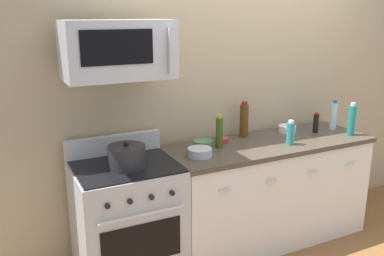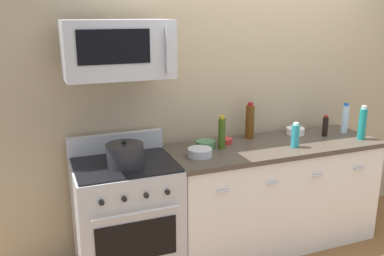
% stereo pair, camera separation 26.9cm
% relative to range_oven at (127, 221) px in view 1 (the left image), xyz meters
% --- Properties ---
extents(ground_plane, '(5.92, 5.92, 0.00)m').
position_rel_range_oven_xyz_m(ground_plane, '(1.30, -0.00, -0.47)').
color(ground_plane, brown).
extents(back_wall, '(4.93, 0.10, 2.70)m').
position_rel_range_oven_xyz_m(back_wall, '(1.30, 0.41, 0.88)').
color(back_wall, tan).
rests_on(back_wall, ground_plane).
extents(counter_unit, '(1.84, 0.66, 0.92)m').
position_rel_range_oven_xyz_m(counter_unit, '(1.30, -0.00, -0.01)').
color(counter_unit, silver).
rests_on(counter_unit, ground_plane).
extents(range_oven, '(0.76, 0.69, 1.07)m').
position_rel_range_oven_xyz_m(range_oven, '(0.00, 0.00, 0.00)').
color(range_oven, '#B7BABF').
rests_on(range_oven, ground_plane).
extents(microwave, '(0.74, 0.44, 0.40)m').
position_rel_range_oven_xyz_m(microwave, '(0.00, 0.04, 1.28)').
color(microwave, '#B7BABF').
extents(bottle_wine_amber, '(0.08, 0.08, 0.32)m').
position_rel_range_oven_xyz_m(bottle_wine_amber, '(1.17, 0.23, 0.60)').
color(bottle_wine_amber, '#59330F').
rests_on(bottle_wine_amber, countertop_slab).
extents(bottle_dish_soap, '(0.06, 0.06, 0.21)m').
position_rel_range_oven_xyz_m(bottle_dish_soap, '(1.40, -0.14, 0.55)').
color(bottle_dish_soap, teal).
rests_on(bottle_dish_soap, countertop_slab).
extents(bottle_sparkling_teal, '(0.07, 0.07, 0.30)m').
position_rel_range_oven_xyz_m(bottle_sparkling_teal, '(2.07, -0.16, 0.59)').
color(bottle_sparkling_teal, '#197F7A').
rests_on(bottle_sparkling_teal, countertop_slab).
extents(bottle_soy_sauce_dark, '(0.05, 0.05, 0.19)m').
position_rel_range_oven_xyz_m(bottle_soy_sauce_dark, '(1.84, 0.04, 0.54)').
color(bottle_soy_sauce_dark, black).
rests_on(bottle_soy_sauce_dark, countertop_slab).
extents(bottle_olive_oil, '(0.06, 0.06, 0.28)m').
position_rel_range_oven_xyz_m(bottle_olive_oil, '(0.82, 0.05, 0.58)').
color(bottle_olive_oil, '#385114').
rests_on(bottle_olive_oil, countertop_slab).
extents(bottle_water_clear, '(0.06, 0.06, 0.28)m').
position_rel_range_oven_xyz_m(bottle_water_clear, '(2.07, 0.06, 0.58)').
color(bottle_water_clear, silver).
rests_on(bottle_water_clear, countertop_slab).
extents(bowl_red_small, '(0.12, 0.12, 0.04)m').
position_rel_range_oven_xyz_m(bowl_red_small, '(0.91, 0.16, 0.47)').
color(bowl_red_small, '#B72D28').
rests_on(bowl_red_small, countertop_slab).
extents(bowl_steel_prep, '(0.19, 0.19, 0.06)m').
position_rel_range_oven_xyz_m(bowl_steel_prep, '(0.58, -0.06, 0.48)').
color(bowl_steel_prep, '#B2B5BA').
rests_on(bowl_steel_prep, countertop_slab).
extents(bowl_white_ceramic, '(0.16, 0.16, 0.06)m').
position_rel_range_oven_xyz_m(bowl_white_ceramic, '(1.62, 0.18, 0.48)').
color(bowl_white_ceramic, white).
rests_on(bowl_white_ceramic, countertop_slab).
extents(bowl_green_glaze, '(0.16, 0.16, 0.06)m').
position_rel_range_oven_xyz_m(bowl_green_glaze, '(0.71, 0.12, 0.48)').
color(bowl_green_glaze, '#477A4C').
rests_on(bowl_green_glaze, countertop_slab).
extents(stockpot, '(0.27, 0.27, 0.20)m').
position_rel_range_oven_xyz_m(stockpot, '(0.00, -0.05, 0.53)').
color(stockpot, '#262628').
rests_on(stockpot, range_oven).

